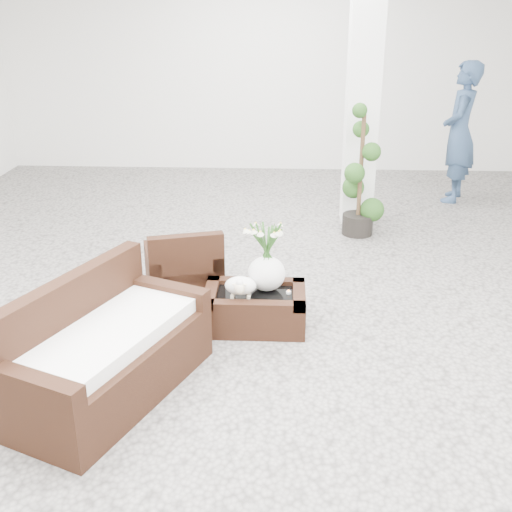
{
  "coord_description": "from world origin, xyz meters",
  "views": [
    {
      "loc": [
        0.25,
        -5.38,
        2.77
      ],
      "look_at": [
        0.0,
        -0.1,
        0.62
      ],
      "focal_mm": 44.79,
      "sensor_mm": 36.0,
      "label": 1
    }
  ],
  "objects_px": {
    "loveseat": "(108,341)",
    "armchair": "(183,261)",
    "coffee_table": "(255,310)",
    "topiary": "(361,172)"
  },
  "relations": [
    {
      "from": "loveseat",
      "to": "armchair",
      "type": "bearing_deg",
      "value": 13.55
    },
    {
      "from": "armchair",
      "to": "topiary",
      "type": "xyz_separation_m",
      "value": [
        1.9,
        1.9,
        0.43
      ]
    },
    {
      "from": "armchair",
      "to": "topiary",
      "type": "relative_size",
      "value": 0.47
    },
    {
      "from": "coffee_table",
      "to": "armchair",
      "type": "relative_size",
      "value": 1.2
    },
    {
      "from": "coffee_table",
      "to": "loveseat",
      "type": "distance_m",
      "value": 1.54
    },
    {
      "from": "coffee_table",
      "to": "loveseat",
      "type": "height_order",
      "value": "loveseat"
    },
    {
      "from": "loveseat",
      "to": "topiary",
      "type": "xyz_separation_m",
      "value": [
        2.19,
        3.59,
        0.36
      ]
    },
    {
      "from": "armchair",
      "to": "topiary",
      "type": "bearing_deg",
      "value": -151.39
    },
    {
      "from": "coffee_table",
      "to": "armchair",
      "type": "xyz_separation_m",
      "value": [
        -0.73,
        0.57,
        0.22
      ]
    },
    {
      "from": "coffee_table",
      "to": "armchair",
      "type": "distance_m",
      "value": 0.95
    }
  ]
}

